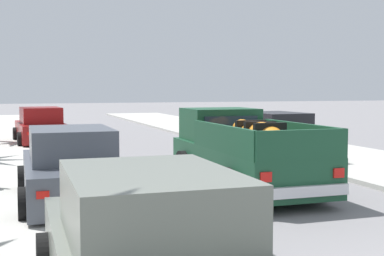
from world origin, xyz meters
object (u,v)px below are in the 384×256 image
(car_left_mid, at_px, (41,127))
(car_right_mid, at_px, (277,138))
(car_left_near, at_px, (71,169))
(car_right_near, at_px, (149,254))
(pickup_truck, at_px, (242,153))

(car_left_mid, relative_size, car_right_mid, 1.00)
(car_left_near, distance_m, car_right_near, 5.68)
(pickup_truck, xyz_separation_m, car_right_mid, (3.07, 4.04, -0.10))
(car_right_near, bearing_deg, car_left_mid, 90.29)
(car_right_near, height_order, car_right_mid, same)
(car_left_near, bearing_deg, car_right_mid, 33.00)
(car_right_near, bearing_deg, car_right_mid, 56.14)
(car_right_near, relative_size, car_left_mid, 0.99)
(pickup_truck, bearing_deg, car_left_near, -172.80)
(car_left_near, relative_size, car_right_mid, 0.99)
(pickup_truck, relative_size, car_right_near, 1.22)
(car_left_mid, bearing_deg, car_left_near, -90.20)
(car_right_near, distance_m, car_right_mid, 12.31)
(pickup_truck, bearing_deg, car_right_near, -121.54)
(car_left_mid, bearing_deg, car_right_mid, -46.77)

